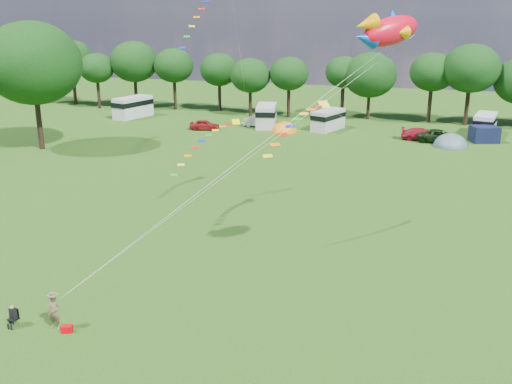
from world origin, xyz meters
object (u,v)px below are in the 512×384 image
(car_a, at_px, (205,125))
(tent_greyblue, at_px, (450,146))
(big_tree, at_px, (32,63))
(car_c, at_px, (422,134))
(campervan_c, at_px, (328,119))
(car_b, at_px, (259,122))
(kite_flyer, at_px, (54,312))
(camp_chair, at_px, (13,314))
(fish_kite, at_px, (386,31))
(tent_orange, at_px, (284,132))
(car_d, at_px, (440,136))
(campervan_b, at_px, (266,115))
(campervan_d, at_px, (485,124))
(campervan_a, at_px, (133,106))

(car_a, xyz_separation_m, tent_greyblue, (29.07, -0.65, -0.61))
(big_tree, height_order, car_c, big_tree)
(campervan_c, bearing_deg, car_b, 114.54)
(car_a, distance_m, campervan_c, 15.35)
(big_tree, bearing_deg, kite_flyer, -52.79)
(camp_chair, bearing_deg, fish_kite, 37.94)
(car_a, bearing_deg, tent_greyblue, -100.55)
(tent_greyblue, xyz_separation_m, camp_chair, (-20.69, -44.99, 0.64))
(car_c, xyz_separation_m, camp_chair, (-17.61, -47.32, -0.02))
(tent_orange, relative_size, tent_greyblue, 0.84)
(car_c, xyz_separation_m, kite_flyer, (-15.63, -46.93, 0.18))
(big_tree, relative_size, car_c, 2.95)
(campervan_c, distance_m, tent_orange, 5.82)
(car_c, bearing_deg, car_a, 94.20)
(car_d, bearing_deg, big_tree, 109.19)
(tent_orange, distance_m, camp_chair, 47.25)
(campervan_b, relative_size, fish_kite, 1.84)
(car_d, height_order, campervan_d, campervan_d)
(car_c, relative_size, camp_chair, 4.07)
(car_a, xyz_separation_m, car_d, (27.94, 1.12, 0.08))
(tent_greyblue, distance_m, fish_kite, 40.16)
(tent_greyblue, bearing_deg, big_tree, -161.91)
(car_d, bearing_deg, car_b, 81.34)
(car_c, distance_m, campervan_d, 8.63)
(campervan_c, distance_m, fish_kite, 45.37)
(campervan_a, distance_m, camp_chair, 55.12)
(big_tree, relative_size, car_d, 2.56)
(car_d, distance_m, campervan_b, 21.47)
(campervan_a, relative_size, kite_flyer, 3.63)
(kite_flyer, bearing_deg, tent_greyblue, 60.59)
(campervan_c, height_order, fish_kite, fish_kite)
(car_c, distance_m, kite_flyer, 49.46)
(tent_greyblue, bearing_deg, campervan_a, 171.92)
(big_tree, height_order, fish_kite, fish_kite)
(camp_chair, bearing_deg, campervan_d, 77.39)
(campervan_c, height_order, tent_orange, campervan_c)
(car_b, relative_size, fish_kite, 1.16)
(campervan_b, bearing_deg, campervan_c, -101.08)
(tent_greyblue, height_order, fish_kite, fish_kite)
(car_d, distance_m, kite_flyer, 49.60)
(campervan_b, relative_size, kite_flyer, 3.52)
(car_a, xyz_separation_m, campervan_c, (14.66, 4.49, 0.70))
(tent_greyblue, bearing_deg, car_b, 168.98)
(car_b, distance_m, car_c, 20.24)
(car_a, bearing_deg, campervan_d, -87.95)
(big_tree, relative_size, fish_kite, 4.07)
(car_c, bearing_deg, car_d, -105.30)
(campervan_d, bearing_deg, tent_greyblue, 162.23)
(kite_flyer, bearing_deg, campervan_d, 59.73)
(campervan_a, relative_size, tent_orange, 1.78)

